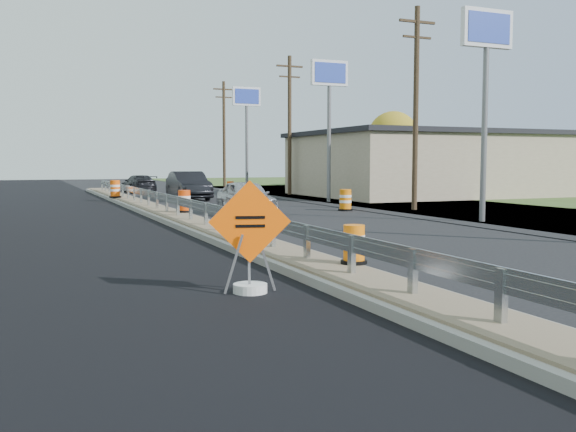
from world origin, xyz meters
name	(u,v)px	position (x,y,z in m)	size (l,w,h in m)	color
ground	(246,246)	(0.00, 0.00, 0.00)	(140.00, 140.00, 0.00)	black
milled_overlay	(55,220)	(-4.40, 10.00, 0.01)	(7.20, 120.00, 0.01)	black
median	(178,218)	(0.00, 8.00, 0.11)	(1.60, 55.00, 0.23)	gray
guardrail	(172,201)	(0.00, 9.00, 0.73)	(0.10, 46.15, 0.72)	silver
retail_building_near	(440,164)	(20.99, 20.00, 2.16)	(18.50, 12.50, 4.27)	tan
pylon_sign_south	(486,48)	(10.50, 3.00, 6.48)	(2.20, 0.30, 7.90)	slate
pylon_sign_mid	(329,86)	(10.50, 16.00, 6.48)	(2.20, 0.30, 7.90)	slate
pylon_sign_north	(247,106)	(10.50, 30.00, 6.48)	(2.20, 0.30, 7.90)	slate
utility_pole_smid	(416,104)	(11.50, 9.00, 4.93)	(1.90, 0.26, 9.40)	#473523
utility_pole_nmid	(290,123)	(11.50, 24.00, 4.93)	(1.90, 0.26, 9.40)	#473523
utility_pole_north	(224,132)	(11.50, 39.00, 4.93)	(1.90, 0.26, 9.40)	#473523
tree_far_yellow	(393,137)	(26.00, 34.00, 4.54)	(4.62, 4.62, 6.86)	#473523
caution_sign	(250,265)	(-2.00, -6.00, 0.50)	(1.39, 0.60, 1.97)	white
barrel_median_near	(354,245)	(0.55, -5.08, 0.61)	(0.54, 0.54, 0.79)	black
barrel_median_mid	(184,202)	(0.55, 9.20, 0.66)	(0.62, 0.62, 0.90)	black
barrel_median_far	(115,189)	(-0.55, 21.14, 0.71)	(0.68, 0.68, 1.00)	black
barrel_shoulder_near	(345,200)	(8.40, 10.05, 0.48)	(0.68, 0.68, 1.00)	black
barrel_shoulder_far	(230,188)	(8.23, 27.04, 0.43)	(0.61, 0.61, 0.89)	black
car_silver	(246,197)	(3.39, 9.73, 0.75)	(1.77, 4.39, 1.50)	#B6B7BB
car_dark_mid	(189,186)	(3.81, 21.50, 0.85)	(1.80, 5.15, 1.70)	black
car_dark_far	(139,184)	(2.58, 31.56, 0.65)	(1.82, 4.47, 1.30)	black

